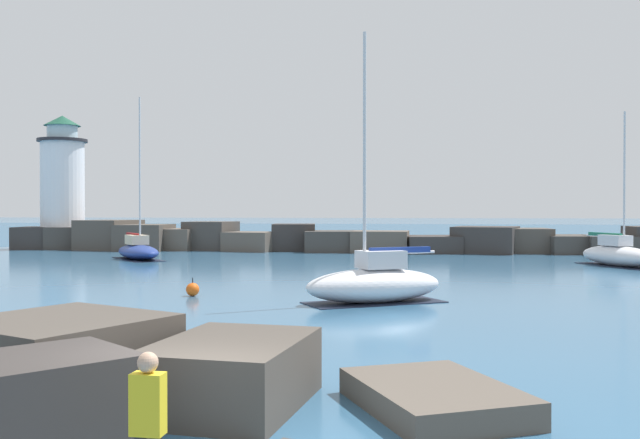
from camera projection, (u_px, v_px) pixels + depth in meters
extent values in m
cube|color=#235175|center=(418.00, 231.00, 116.13)|extent=(400.00, 116.00, 0.01)
cube|color=#383330|center=(38.00, 238.00, 61.71)|extent=(4.06, 4.94, 1.89)
cube|color=#423D38|center=(71.00, 238.00, 61.21)|extent=(4.38, 4.33, 1.90)
cube|color=#4C443D|center=(109.00, 235.00, 60.50)|extent=(4.50, 5.34, 2.50)
cube|color=#4C443D|center=(145.00, 237.00, 59.70)|extent=(4.45, 5.74, 2.15)
cube|color=brown|center=(180.00, 239.00, 60.17)|extent=(3.58, 4.63, 1.78)
cube|color=#423D38|center=(211.00, 236.00, 59.97)|extent=(4.06, 4.25, 2.38)
cube|color=brown|center=(253.00, 241.00, 58.16)|extent=(4.70, 4.27, 1.56)
cube|color=#383330|center=(294.00, 237.00, 58.95)|extent=(4.12, 4.50, 2.20)
cube|color=#423D38|center=(337.00, 241.00, 57.44)|extent=(5.63, 5.15, 1.67)
cube|color=brown|center=(380.00, 242.00, 56.41)|extent=(4.41, 3.77, 1.69)
cube|color=#383330|center=(431.00, 244.00, 56.05)|extent=(4.91, 5.33, 1.32)
cube|color=#383330|center=(486.00, 240.00, 55.76)|extent=(5.63, 5.87, 2.05)
cube|color=#4C443D|center=(527.00, 240.00, 56.01)|extent=(3.71, 4.52, 1.91)
cube|color=#423D38|center=(569.00, 244.00, 55.35)|extent=(4.87, 5.78, 1.39)
cube|color=#423D38|center=(612.00, 245.00, 53.75)|extent=(3.75, 4.28, 1.41)
cylinder|color=gray|center=(63.00, 238.00, 62.17)|extent=(4.99, 4.99, 1.80)
cylinder|color=white|center=(63.00, 185.00, 62.12)|extent=(3.69, 3.69, 7.49)
cylinder|color=#232328|center=(62.00, 141.00, 62.07)|extent=(4.25, 4.25, 0.25)
cylinder|color=silver|center=(62.00, 133.00, 62.06)|extent=(2.59, 2.59, 1.15)
cone|color=#194C38|center=(62.00, 121.00, 62.04)|extent=(3.14, 3.14, 0.90)
cube|color=#4C443D|center=(60.00, 357.00, 12.72)|extent=(4.10, 4.16, 1.41)
cube|color=#4C443D|center=(232.00, 373.00, 12.04)|extent=(2.55, 3.47, 1.14)
cube|color=brown|center=(435.00, 397.00, 11.81)|extent=(3.45, 3.88, 0.45)
ellipsoid|color=white|center=(374.00, 286.00, 25.61)|extent=(5.54, 4.53, 1.23)
cube|color=black|center=(374.00, 302.00, 25.61)|extent=(5.29, 4.35, 0.03)
cube|color=silver|center=(381.00, 259.00, 25.70)|extent=(1.93, 1.79, 0.64)
cylinder|color=silver|center=(365.00, 151.00, 25.39)|extent=(0.12, 0.12, 8.45)
cylinder|color=#BCBCC1|center=(400.00, 253.00, 26.00)|extent=(2.50, 1.62, 0.10)
cube|color=navy|center=(400.00, 250.00, 25.99)|extent=(2.19, 1.48, 0.20)
ellipsoid|color=navy|center=(138.00, 252.00, 48.20)|extent=(5.59, 6.14, 1.00)
cube|color=black|center=(138.00, 259.00, 48.21)|extent=(5.36, 5.87, 0.03)
cube|color=beige|center=(137.00, 240.00, 48.46)|extent=(2.09, 2.18, 0.64)
cylinder|color=silver|center=(140.00, 171.00, 47.73)|extent=(0.12, 0.12, 9.91)
cylinder|color=#BCBCC1|center=(133.00, 236.00, 49.26)|extent=(2.25, 2.70, 0.10)
cube|color=maroon|center=(133.00, 234.00, 49.26)|extent=(2.00, 2.37, 0.20)
ellipsoid|color=white|center=(619.00, 256.00, 42.30)|extent=(4.31, 6.66, 1.21)
cube|color=black|center=(618.00, 266.00, 42.30)|extent=(4.15, 6.35, 0.03)
cube|color=silver|center=(615.00, 240.00, 42.60)|extent=(1.72, 2.19, 0.64)
cylinder|color=silver|center=(624.00, 179.00, 41.77)|extent=(0.12, 0.12, 7.92)
cylinder|color=#BCBCC1|center=(605.00, 236.00, 43.54)|extent=(1.53, 3.29, 0.10)
cube|color=#1E664C|center=(605.00, 234.00, 43.53)|extent=(1.41, 2.85, 0.20)
sphere|color=#EA5914|center=(193.00, 289.00, 27.57)|extent=(0.52, 0.52, 0.52)
cylinder|color=black|center=(193.00, 280.00, 27.57)|extent=(0.04, 0.04, 0.20)
cube|color=yellow|center=(148.00, 404.00, 7.81)|extent=(0.36, 0.22, 0.68)
sphere|color=tan|center=(148.00, 362.00, 7.81)|extent=(0.23, 0.23, 0.23)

